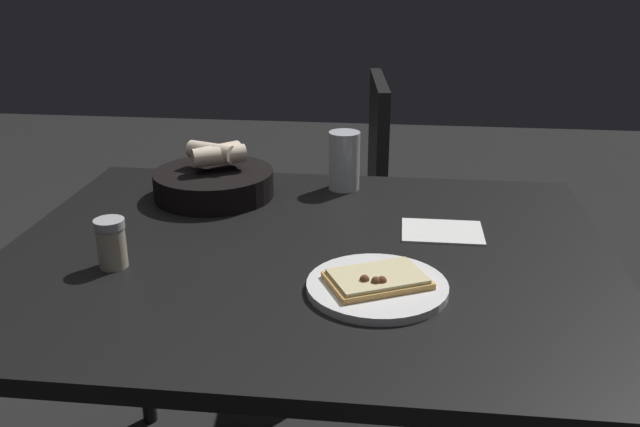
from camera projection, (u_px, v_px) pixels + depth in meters
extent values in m
cube|color=black|center=(306.00, 257.00, 1.30)|extent=(1.14, 0.91, 0.03)
cylinder|color=black|center=(527.00, 334.00, 1.75)|extent=(0.04, 0.04, 0.71)
cylinder|color=black|center=(139.00, 311.00, 1.86)|extent=(0.04, 0.04, 0.71)
cylinder|color=white|center=(377.00, 287.00, 1.14)|extent=(0.24, 0.24, 0.01)
cube|color=#DFA859|center=(377.00, 280.00, 1.14)|extent=(0.19, 0.17, 0.01)
cube|color=beige|center=(378.00, 276.00, 1.13)|extent=(0.18, 0.15, 0.01)
sphere|color=brown|center=(376.00, 281.00, 1.11)|extent=(0.02, 0.02, 0.02)
sphere|color=brown|center=(382.00, 281.00, 1.11)|extent=(0.02, 0.02, 0.02)
sphere|color=brown|center=(365.00, 280.00, 1.11)|extent=(0.02, 0.02, 0.02)
cylinder|color=black|center=(214.00, 184.00, 1.56)|extent=(0.27, 0.27, 0.06)
cylinder|color=beige|center=(211.00, 152.00, 1.55)|extent=(0.12, 0.08, 0.04)
cylinder|color=beige|center=(219.00, 156.00, 1.53)|extent=(0.12, 0.09, 0.04)
cylinder|color=beige|center=(218.00, 154.00, 1.55)|extent=(0.11, 0.11, 0.04)
cylinder|color=red|center=(190.00, 184.00, 1.59)|extent=(0.06, 0.06, 0.03)
cylinder|color=silver|center=(344.00, 161.00, 1.60)|extent=(0.07, 0.07, 0.14)
cylinder|color=orange|center=(344.00, 177.00, 1.61)|extent=(0.06, 0.06, 0.05)
cylinder|color=#BFB299|center=(112.00, 247.00, 1.22)|extent=(0.05, 0.05, 0.07)
cylinder|color=maroon|center=(113.00, 256.00, 1.22)|extent=(0.04, 0.04, 0.04)
cylinder|color=#B7B7BC|center=(109.00, 224.00, 1.20)|extent=(0.05, 0.05, 0.01)
cube|color=white|center=(442.00, 231.00, 1.38)|extent=(0.16, 0.12, 0.00)
cube|color=black|center=(316.00, 221.00, 2.31)|extent=(0.48, 0.48, 0.04)
cube|color=black|center=(378.00, 150.00, 2.22)|extent=(0.08, 0.42, 0.46)
cylinder|color=black|center=(266.00, 256.00, 2.57)|extent=(0.03, 0.03, 0.39)
cylinder|color=black|center=(256.00, 306.00, 2.22)|extent=(0.03, 0.03, 0.39)
cylinder|color=black|center=(368.00, 256.00, 2.56)|extent=(0.03, 0.03, 0.39)
cylinder|color=black|center=(374.00, 306.00, 2.21)|extent=(0.03, 0.03, 0.39)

